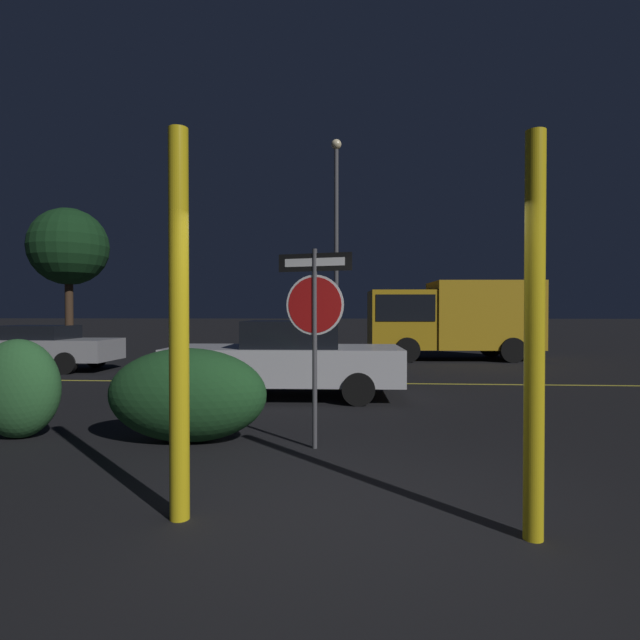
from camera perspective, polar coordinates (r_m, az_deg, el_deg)
ground_plane at (r=4.47m, az=3.47°, el=-21.27°), size 260.00×260.00×0.00m
road_center_stripe at (r=11.95m, az=3.71°, el=-7.20°), size 42.98×0.12×0.01m
stop_sign at (r=6.14m, az=-0.61°, el=1.46°), size 0.92×0.25×2.46m
yellow_pole_left at (r=4.19m, az=-15.82°, el=-0.51°), size 0.16×0.16×3.17m
yellow_pole_right at (r=4.00m, az=23.30°, el=-1.70°), size 0.15×0.15×3.02m
hedge_bush_1 at (r=7.85m, az=-31.23°, el=-6.71°), size 1.12×0.76×1.33m
hedge_bush_2 at (r=6.78m, az=-14.93°, el=-8.26°), size 2.08×1.04×1.22m
passing_car_1 at (r=16.70m, az=-29.97°, el=-2.69°), size 4.91×1.87×1.30m
passing_car_2 at (r=9.99m, az=-3.78°, el=-4.45°), size 4.69×2.12×1.52m
delivery_truck at (r=18.36m, az=14.54°, el=0.41°), size 5.95×2.69×2.77m
street_lamp at (r=18.31m, az=1.87°, el=10.07°), size 0.37×0.37×7.93m
tree_0 at (r=23.01m, az=-26.79°, el=7.42°), size 3.13×3.13×5.93m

